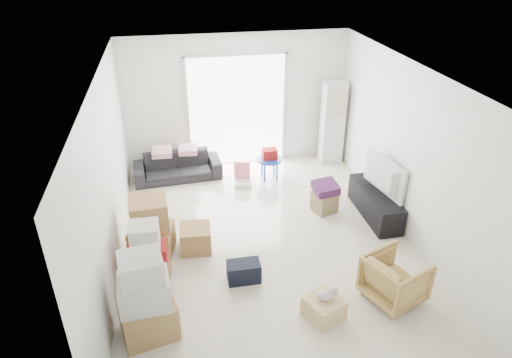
{
  "coord_description": "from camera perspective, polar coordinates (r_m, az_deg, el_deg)",
  "views": [
    {
      "loc": [
        -1.29,
        -5.74,
        4.35
      ],
      "look_at": [
        -0.14,
        0.2,
        1.07
      ],
      "focal_mm": 32.0,
      "sensor_mm": 36.0,
      "label": 1
    }
  ],
  "objects": [
    {
      "name": "box_stack_b",
      "position": [
        6.46,
        -13.35,
        -9.79
      ],
      "size": [
        0.58,
        0.58,
        1.0
      ],
      "rotation": [
        0.0,
        0.0,
        -0.12
      ],
      "color": "olive",
      "rests_on": "room_shell"
    },
    {
      "name": "wood_crate",
      "position": [
        6.1,
        8.48,
        -15.64
      ],
      "size": [
        0.56,
        0.56,
        0.28
      ],
      "primitive_type": "cube",
      "rotation": [
        0.0,
        0.0,
        0.4
      ],
      "color": "#D7BC7C",
      "rests_on": "room_shell"
    },
    {
      "name": "box_stack_c",
      "position": [
        7.06,
        -13.04,
        -5.9
      ],
      "size": [
        0.72,
        0.64,
        0.94
      ],
      "rotation": [
        0.0,
        0.0,
        -0.06
      ],
      "color": "olive",
      "rests_on": "room_shell"
    },
    {
      "name": "blanket",
      "position": [
        7.99,
        8.67,
        -1.26
      ],
      "size": [
        0.43,
        0.43,
        0.14
      ],
      "primitive_type": "cube",
      "rotation": [
        0.0,
        0.0,
        0.07
      ],
      "color": "#502256",
      "rests_on": "ottoman"
    },
    {
      "name": "television",
      "position": [
        7.98,
        14.92,
        -1.12
      ],
      "size": [
        0.8,
        1.16,
        0.14
      ],
      "primitive_type": "imported",
      "rotation": [
        0.0,
        0.0,
        1.75
      ],
      "color": "black",
      "rests_on": "tv_console"
    },
    {
      "name": "plush_bunny",
      "position": [
        5.97,
        8.9,
        -14.1
      ],
      "size": [
        0.29,
        0.16,
        0.15
      ],
      "rotation": [
        0.0,
        0.0,
        0.08
      ],
      "color": "#B2ADA8",
      "rests_on": "wood_crate"
    },
    {
      "name": "loose_box",
      "position": [
        7.16,
        -7.55,
        -7.36
      ],
      "size": [
        0.49,
        0.49,
        0.39
      ],
      "primitive_type": "cube",
      "rotation": [
        0.0,
        0.0,
        -0.06
      ],
      "color": "olive",
      "rests_on": "room_shell"
    },
    {
      "name": "ottoman",
      "position": [
        8.12,
        8.54,
        -2.81
      ],
      "size": [
        0.46,
        0.46,
        0.36
      ],
      "primitive_type": "cube",
      "rotation": [
        0.0,
        0.0,
        0.31
      ],
      "color": "#9C885B",
      "rests_on": "room_shell"
    },
    {
      "name": "pillow_right",
      "position": [
        9.05,
        -8.57,
        4.47
      ],
      "size": [
        0.37,
        0.31,
        0.12
      ],
      "primitive_type": "cube",
      "rotation": [
        0.0,
        0.0,
        -0.12
      ],
      "color": "#E4A7B0",
      "rests_on": "sofa"
    },
    {
      "name": "pillow_left",
      "position": [
        9.03,
        -11.76,
        4.11
      ],
      "size": [
        0.36,
        0.29,
        0.11
      ],
      "primitive_type": "cube",
      "rotation": [
        0.0,
        0.0,
        -0.04
      ],
      "color": "#E4A7B0",
      "rests_on": "sofa"
    },
    {
      "name": "armchair",
      "position": [
        6.41,
        17.02,
        -11.62
      ],
      "size": [
        0.86,
        0.89,
        0.71
      ],
      "primitive_type": "imported",
      "rotation": [
        0.0,
        0.0,
        1.96
      ],
      "color": "tan",
      "rests_on": "room_shell"
    },
    {
      "name": "sofa",
      "position": [
        9.17,
        -9.82,
        2.01
      ],
      "size": [
        1.73,
        0.61,
        0.67
      ],
      "primitive_type": "imported",
      "rotation": [
        0.0,
        0.0,
        0.07
      ],
      "color": "#232227",
      "rests_on": "room_shell"
    },
    {
      "name": "ac_tower",
      "position": [
        9.65,
        9.55,
        6.92
      ],
      "size": [
        0.45,
        0.3,
        1.75
      ],
      "primitive_type": "cube",
      "color": "silver",
      "rests_on": "room_shell"
    },
    {
      "name": "room_shell",
      "position": [
        6.61,
        1.54,
        1.41
      ],
      "size": [
        4.98,
        6.48,
        3.18
      ],
      "color": "silver",
      "rests_on": "ground"
    },
    {
      "name": "duffel_bag",
      "position": [
        6.55,
        -1.53,
        -11.49
      ],
      "size": [
        0.46,
        0.28,
        0.3
      ],
      "primitive_type": "cube",
      "rotation": [
        0.0,
        0.0,
        -0.0
      ],
      "color": "black",
      "rests_on": "room_shell"
    },
    {
      "name": "toy_walker",
      "position": [
        8.9,
        -1.66,
        0.06
      ],
      "size": [
        0.39,
        0.36,
        0.44
      ],
      "rotation": [
        0.0,
        0.0,
        -0.23
      ],
      "color": "silver",
      "rests_on": "room_shell"
    },
    {
      "name": "box_stack_a",
      "position": [
        5.71,
        -13.59,
        -14.58
      ],
      "size": [
        0.75,
        0.67,
        1.18
      ],
      "rotation": [
        0.0,
        0.0,
        0.11
      ],
      "color": "olive",
      "rests_on": "room_shell"
    },
    {
      "name": "sliding_door",
      "position": [
        9.35,
        -2.41,
        9.0
      ],
      "size": [
        2.1,
        0.04,
        2.33
      ],
      "color": "white",
      "rests_on": "room_shell"
    },
    {
      "name": "tv_console",
      "position": [
        8.14,
        14.65,
        -2.99
      ],
      "size": [
        0.42,
        1.41,
        0.47
      ],
      "primitive_type": "cube",
      "color": "black",
      "rests_on": "room_shell"
    },
    {
      "name": "kids_table",
      "position": [
        8.98,
        1.7,
        2.69
      ],
      "size": [
        0.5,
        0.5,
        0.63
      ],
      "rotation": [
        0.0,
        0.0,
        -0.19
      ],
      "color": "#143CB4",
      "rests_on": "room_shell"
    }
  ]
}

